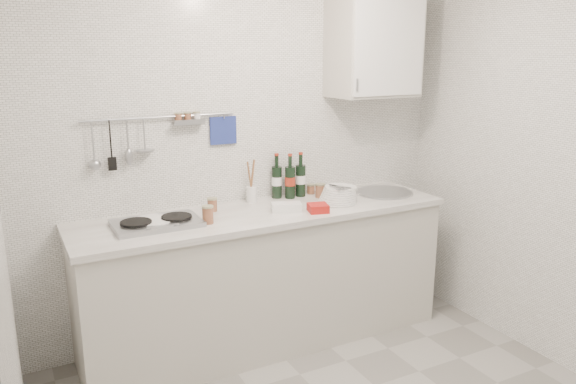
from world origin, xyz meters
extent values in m
cube|color=silver|center=(0.00, 1.40, 1.25)|extent=(3.00, 0.02, 2.50)
cube|color=silver|center=(-1.50, 0.00, 1.25)|extent=(0.02, 2.80, 2.50)
cube|color=#B5B2A7|center=(0.00, 1.10, 0.44)|extent=(2.40, 0.60, 0.88)
cube|color=silver|center=(0.00, 1.10, 0.90)|extent=(2.44, 0.64, 0.04)
cube|color=black|center=(0.00, 1.12, 0.05)|extent=(2.34, 0.52, 0.10)
cube|color=#93969B|center=(-0.70, 1.10, 0.94)|extent=(0.50, 0.32, 0.03)
cylinder|color=black|center=(-0.82, 1.10, 0.96)|extent=(0.18, 0.18, 0.01)
cylinder|color=black|center=(-0.58, 1.10, 0.96)|extent=(0.18, 0.18, 0.01)
cylinder|color=#93969B|center=(0.95, 1.10, 0.93)|extent=(0.40, 0.40, 0.02)
cylinder|color=#93969B|center=(0.95, 1.10, 0.87)|extent=(0.34, 0.34, 0.10)
cylinder|color=#93969B|center=(-0.58, 1.37, 1.52)|extent=(0.95, 0.02, 0.02)
cube|color=navy|center=(-0.16, 1.39, 1.41)|extent=(0.18, 0.02, 0.18)
cube|color=#B5B2A7|center=(0.90, 1.22, 1.95)|extent=(0.60, 0.35, 0.70)
cube|color=white|center=(0.90, 1.04, 1.95)|extent=(0.56, 0.01, 0.66)
cylinder|color=#93969B|center=(0.64, 1.03, 1.70)|extent=(0.01, 0.01, 0.08)
cylinder|color=#505CB7|center=(-0.72, 1.12, 0.93)|extent=(0.25, 0.25, 0.01)
cylinder|color=#505CB7|center=(-0.72, 1.12, 0.94)|extent=(0.24, 0.24, 0.01)
cylinder|color=#505CB7|center=(-0.71, 1.12, 0.95)|extent=(0.24, 0.24, 0.01)
cylinder|color=white|center=(0.51, 1.04, 0.93)|extent=(0.26, 0.26, 0.01)
cylinder|color=white|center=(0.52, 1.04, 0.94)|extent=(0.25, 0.25, 0.01)
cylinder|color=white|center=(0.52, 1.05, 0.95)|extent=(0.25, 0.25, 0.01)
cylinder|color=white|center=(0.53, 1.05, 0.97)|extent=(0.24, 0.24, 0.01)
cylinder|color=white|center=(0.54, 1.05, 0.98)|extent=(0.23, 0.23, 0.01)
cylinder|color=white|center=(0.54, 1.06, 0.99)|extent=(0.23, 0.23, 0.01)
cylinder|color=white|center=(0.55, 1.06, 1.00)|extent=(0.22, 0.22, 0.01)
cylinder|color=white|center=(0.55, 1.07, 1.02)|extent=(0.22, 0.22, 0.01)
cube|color=white|center=(0.11, 1.01, 0.95)|extent=(0.21, 0.15, 0.06)
cube|color=red|center=(0.28, 0.91, 0.95)|extent=(0.15, 0.15, 0.05)
cylinder|color=white|center=(0.01, 1.32, 0.97)|extent=(0.07, 0.07, 0.11)
cylinder|color=#965F3C|center=(0.02, 1.32, 1.11)|extent=(0.03, 0.05, 0.21)
cylinder|color=#965F3C|center=(0.00, 1.33, 1.10)|extent=(0.03, 0.04, 0.20)
cylinder|color=brown|center=(-0.30, 1.24, 0.96)|extent=(0.06, 0.06, 0.08)
cylinder|color=tan|center=(-0.30, 1.24, 1.00)|extent=(0.07, 0.07, 0.01)
cylinder|color=brown|center=(0.48, 1.33, 0.95)|extent=(0.06, 0.06, 0.06)
cylinder|color=tan|center=(0.48, 1.33, 0.98)|extent=(0.06, 0.06, 0.01)
cylinder|color=brown|center=(0.48, 1.21, 0.96)|extent=(0.07, 0.07, 0.09)
cylinder|color=tan|center=(0.48, 1.21, 1.01)|extent=(0.07, 0.07, 0.01)
cylinder|color=brown|center=(-0.42, 1.00, 0.97)|extent=(0.07, 0.07, 0.10)
cylinder|color=tan|center=(-0.42, 1.00, 1.02)|extent=(0.07, 0.07, 0.01)
camera|label=1|loc=(-1.47, -2.03, 1.93)|focal=35.00mm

